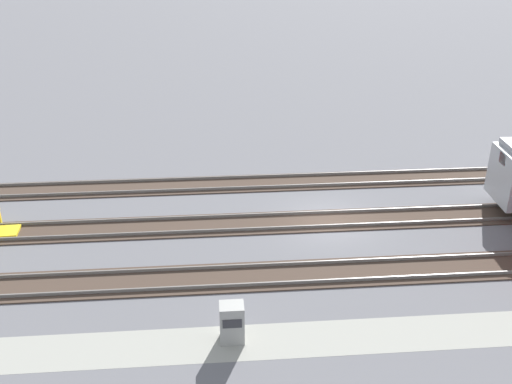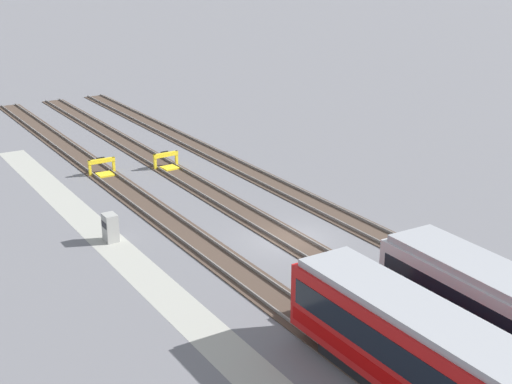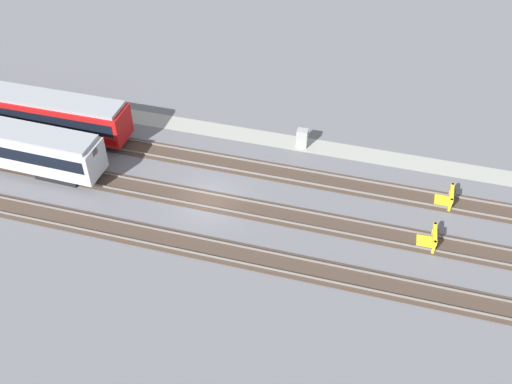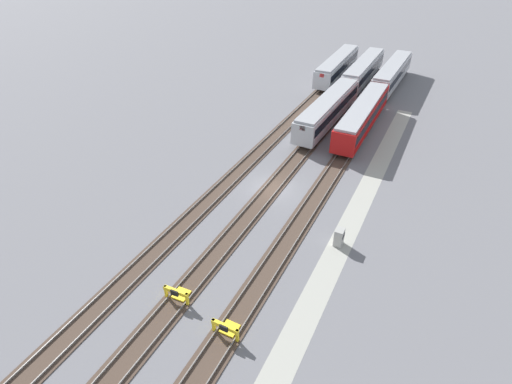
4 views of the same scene
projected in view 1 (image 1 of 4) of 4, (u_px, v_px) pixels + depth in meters
The scene contains 6 objects.
ground_plane at pixel (328, 221), 30.40m from camera, with size 400.00×400.00×0.00m, color slate.
service_walkway at pixel (371, 335), 22.54m from camera, with size 54.00×2.00×0.01m, color #9E9E93.
rail_track_nearest at pixel (348, 272), 26.24m from camera, with size 90.00×2.24×0.21m.
rail_track_near_inner at pixel (328, 220), 30.38m from camera, with size 90.00×2.24×0.21m.
rail_track_middle at pixel (313, 181), 34.51m from camera, with size 90.00×2.24×0.21m.
electrical_cabinet at pixel (232, 323), 21.97m from camera, with size 0.90×0.73×1.60m.
Camera 1 is at (-5.76, -26.13, 14.95)m, focal length 42.00 mm.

